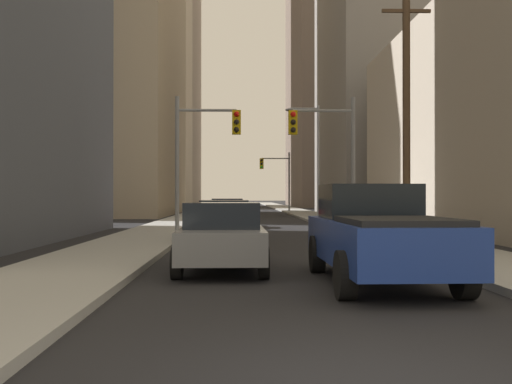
{
  "coord_description": "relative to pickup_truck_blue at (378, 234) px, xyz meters",
  "views": [
    {
      "loc": [
        -1.15,
        -4.97,
        1.67
      ],
      "look_at": [
        0.0,
        35.89,
        1.93
      ],
      "focal_mm": 41.97,
      "sensor_mm": 36.0,
      "label": 1
    }
  ],
  "objects": [
    {
      "name": "sedan_maroon",
      "position": [
        -3.26,
        20.32,
        -0.16
      ],
      "size": [
        1.95,
        4.22,
        1.52
      ],
      "color": "maroon",
      "rests_on": "ground"
    },
    {
      "name": "traffic_signal_far_right",
      "position": [
        1.08,
        48.23,
        3.07
      ],
      "size": [
        3.04,
        0.44,
        6.0
      ],
      "color": "gray",
      "rests_on": "ground"
    },
    {
      "name": "pickup_truck_blue",
      "position": [
        0.0,
        0.0,
        0.0
      ],
      "size": [
        2.2,
        5.43,
        1.9
      ],
      "color": "navy",
      "rests_on": "ground"
    },
    {
      "name": "building_left_far_tower",
      "position": [
        -21.61,
        81.37,
        29.05
      ],
      "size": [
        24.92,
        19.32,
        59.98
      ],
      "primitive_type": "cube",
      "color": "#B7A893",
      "rests_on": "ground"
    },
    {
      "name": "sidewalk_left",
      "position": [
        -6.22,
        43.61,
        -0.86
      ],
      "size": [
        2.94,
        160.0,
        0.15
      ],
      "primitive_type": "cube",
      "color": "#9E9E99",
      "rests_on": "ground"
    },
    {
      "name": "sidewalk_right",
      "position": [
        3.22,
        43.61,
        -0.86
      ],
      "size": [
        2.94,
        160.0,
        0.15
      ],
      "primitive_type": "cube",
      "color": "#9E9E99",
      "rests_on": "ground"
    },
    {
      "name": "traffic_signal_near_left",
      "position": [
        -4.17,
        14.7,
        3.06
      ],
      "size": [
        2.86,
        0.44,
        6.0
      ],
      "color": "gray",
      "rests_on": "ground"
    },
    {
      "name": "traffic_signal_near_right",
      "position": [
        1.13,
        14.7,
        3.07
      ],
      "size": [
        2.93,
        0.44,
        6.0
      ],
      "color": "gray",
      "rests_on": "ground"
    },
    {
      "name": "utility_pole_right",
      "position": [
        3.51,
        10.47,
        4.29
      ],
      "size": [
        2.2,
        0.28,
        9.89
      ],
      "color": "brown",
      "rests_on": "ground"
    },
    {
      "name": "sedan_beige",
      "position": [
        -3.15,
        8.82,
        -0.16
      ],
      "size": [
        1.95,
        4.2,
        1.52
      ],
      "color": "#C6B793",
      "rests_on": "ground"
    },
    {
      "name": "building_right_mid_block",
      "position": [
        16.92,
        42.09,
        12.26
      ],
      "size": [
        23.25,
        18.59,
        26.39
      ],
      "primitive_type": "cube",
      "color": "gray",
      "rests_on": "ground"
    },
    {
      "name": "sedan_grey",
      "position": [
        -3.03,
        1.87,
        -0.16
      ],
      "size": [
        1.95,
        4.22,
        1.52
      ],
      "color": "slate",
      "rests_on": "ground"
    },
    {
      "name": "building_left_mid_office",
      "position": [
        -18.74,
        42.44,
        15.35
      ],
      "size": [
        20.59,
        22.09,
        32.56
      ],
      "primitive_type": "cube",
      "color": "tan",
      "rests_on": "ground"
    },
    {
      "name": "street_lamp_right",
      "position": [
        2.11,
        27.0,
        3.59
      ],
      "size": [
        2.21,
        0.32,
        7.5
      ],
      "color": "gray",
      "rests_on": "ground"
    }
  ]
}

